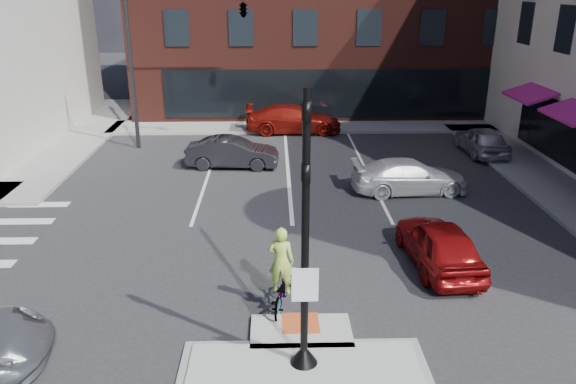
{
  "coord_description": "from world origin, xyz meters",
  "views": [
    {
      "loc": [
        -0.6,
        -9.73,
        7.86
      ],
      "look_at": [
        -0.2,
        5.98,
        2.0
      ],
      "focal_mm": 35.0,
      "sensor_mm": 36.0,
      "label": 1
    }
  ],
  "objects_px": {
    "red_sedan": "(439,244)",
    "bg_car_silver": "(482,140)",
    "bg_car_red": "(293,119)",
    "white_pickup": "(409,176)",
    "bg_car_dark": "(232,153)",
    "cyclist": "(281,282)"
  },
  "relations": [
    {
      "from": "red_sedan",
      "to": "bg_car_silver",
      "type": "xyz_separation_m",
      "value": [
        5.3,
        11.45,
        -0.02
      ]
    },
    {
      "from": "bg_car_silver",
      "to": "bg_car_red",
      "type": "bearing_deg",
      "value": -27.93
    },
    {
      "from": "red_sedan",
      "to": "white_pickup",
      "type": "height_order",
      "value": "red_sedan"
    },
    {
      "from": "white_pickup",
      "to": "bg_car_silver",
      "type": "relative_size",
      "value": 1.13
    },
    {
      "from": "white_pickup",
      "to": "bg_car_red",
      "type": "bearing_deg",
      "value": 19.88
    },
    {
      "from": "red_sedan",
      "to": "bg_car_dark",
      "type": "distance_m",
      "value": 11.78
    },
    {
      "from": "bg_car_dark",
      "to": "cyclist",
      "type": "relative_size",
      "value": 1.84
    },
    {
      "from": "bg_car_dark",
      "to": "cyclist",
      "type": "distance_m",
      "value": 12.06
    },
    {
      "from": "red_sedan",
      "to": "cyclist",
      "type": "bearing_deg",
      "value": 21.4
    },
    {
      "from": "bg_car_silver",
      "to": "red_sedan",
      "type": "bearing_deg",
      "value": 63.62
    },
    {
      "from": "white_pickup",
      "to": "bg_car_silver",
      "type": "xyz_separation_m",
      "value": [
        4.74,
        5.22,
        0.03
      ]
    },
    {
      "from": "bg_car_red",
      "to": "red_sedan",
      "type": "bearing_deg",
      "value": -166.06
    },
    {
      "from": "bg_car_dark",
      "to": "bg_car_red",
      "type": "height_order",
      "value": "bg_car_red"
    },
    {
      "from": "bg_car_silver",
      "to": "bg_car_dark",
      "type": "bearing_deg",
      "value": 6.79
    },
    {
      "from": "white_pickup",
      "to": "bg_car_red",
      "type": "distance_m",
      "value": 10.6
    },
    {
      "from": "bg_car_red",
      "to": "cyclist",
      "type": "xyz_separation_m",
      "value": [
        -0.93,
        -18.12,
        -0.01
      ]
    },
    {
      "from": "bg_car_silver",
      "to": "cyclist",
      "type": "height_order",
      "value": "cyclist"
    },
    {
      "from": "white_pickup",
      "to": "cyclist",
      "type": "bearing_deg",
      "value": 144.27
    },
    {
      "from": "bg_car_silver",
      "to": "bg_car_red",
      "type": "distance_m",
      "value": 10.07
    },
    {
      "from": "red_sedan",
      "to": "bg_car_red",
      "type": "distance_m",
      "value": 16.36
    },
    {
      "from": "bg_car_dark",
      "to": "cyclist",
      "type": "xyz_separation_m",
      "value": [
        2.04,
        -11.89,
        0.08
      ]
    },
    {
      "from": "red_sedan",
      "to": "cyclist",
      "type": "height_order",
      "value": "cyclist"
    }
  ]
}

